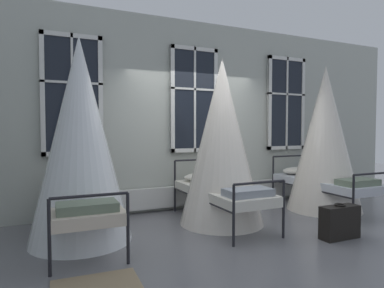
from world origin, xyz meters
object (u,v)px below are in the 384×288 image
at_px(cot_first, 80,143).
at_px(cot_third, 325,141).
at_px(suitcase_dark, 340,222).
at_px(cot_second, 222,144).

height_order(cot_first, cot_third, cot_first).
height_order(cot_first, suitcase_dark, cot_first).
relative_size(cot_third, suitcase_dark, 4.64).
xyz_separation_m(cot_first, suitcase_dark, (3.16, -1.30, -1.06)).
height_order(cot_first, cot_second, cot_first).
height_order(cot_second, cot_third, cot_third).
relative_size(cot_second, suitcase_dark, 4.56).
bearing_deg(cot_third, cot_first, 91.02).
bearing_deg(cot_second, cot_third, -90.56).
relative_size(cot_second, cot_third, 0.98).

